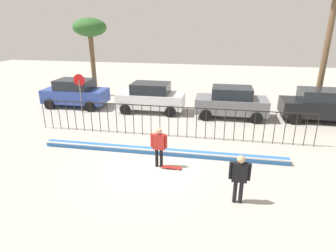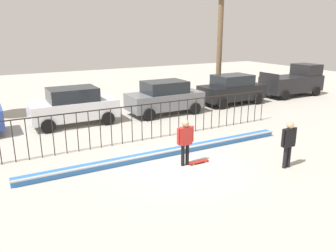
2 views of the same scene
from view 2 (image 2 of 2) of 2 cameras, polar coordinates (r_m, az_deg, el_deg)
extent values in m
plane|color=#ADA89E|center=(12.23, 2.02, -6.70)|extent=(60.00, 60.00, 0.00)
cube|color=#2D6BB7|center=(13.10, -0.54, -4.57)|extent=(11.00, 0.36, 0.22)
cylinder|color=#B2B2B7|center=(12.92, -0.16, -4.36)|extent=(11.00, 0.09, 0.09)
cylinder|color=black|center=(13.46, -24.70, -2.37)|extent=(0.04, 0.04, 1.62)
cylinder|color=black|center=(13.50, -22.74, -2.10)|extent=(0.04, 0.04, 1.62)
cylinder|color=black|center=(13.55, -20.79, -1.82)|extent=(0.04, 0.04, 1.62)
cylinder|color=black|center=(13.61, -18.86, -1.55)|extent=(0.04, 0.04, 1.62)
cylinder|color=black|center=(13.69, -16.95, -1.28)|extent=(0.04, 0.04, 1.62)
cylinder|color=black|center=(13.79, -15.06, -1.01)|extent=(0.04, 0.04, 1.62)
cylinder|color=black|center=(13.90, -13.21, -0.74)|extent=(0.04, 0.04, 1.62)
cylinder|color=black|center=(14.02, -11.38, -0.47)|extent=(0.04, 0.04, 1.62)
cylinder|color=black|center=(14.16, -9.59, -0.21)|extent=(0.04, 0.04, 1.62)
cylinder|color=black|center=(14.31, -7.83, 0.04)|extent=(0.04, 0.04, 1.62)
cylinder|color=black|center=(14.48, -6.11, 0.29)|extent=(0.04, 0.04, 1.62)
cylinder|color=black|center=(14.66, -4.44, 0.53)|extent=(0.04, 0.04, 1.62)
cylinder|color=black|center=(14.85, -2.80, 0.77)|extent=(0.04, 0.04, 1.62)
cylinder|color=black|center=(15.06, -1.21, 1.00)|extent=(0.04, 0.04, 1.62)
cylinder|color=black|center=(15.27, 0.34, 1.22)|extent=(0.04, 0.04, 1.62)
cylinder|color=black|center=(15.50, 1.84, 1.43)|extent=(0.04, 0.04, 1.62)
cylinder|color=black|center=(15.73, 3.30, 1.64)|extent=(0.04, 0.04, 1.62)
cylinder|color=black|center=(15.98, 4.72, 1.84)|extent=(0.04, 0.04, 1.62)
cylinder|color=black|center=(16.24, 6.09, 2.04)|extent=(0.04, 0.04, 1.62)
cylinder|color=black|center=(16.51, 7.42, 2.22)|extent=(0.04, 0.04, 1.62)
cylinder|color=black|center=(16.78, 8.71, 2.40)|extent=(0.04, 0.04, 1.62)
cylinder|color=black|center=(17.06, 9.95, 2.57)|extent=(0.04, 0.04, 1.62)
cylinder|color=black|center=(17.35, 11.16, 2.74)|extent=(0.04, 0.04, 1.62)
cylinder|color=black|center=(17.65, 12.32, 2.89)|extent=(0.04, 0.04, 1.62)
cylinder|color=black|center=(17.96, 13.45, 3.05)|extent=(0.04, 0.04, 1.62)
cylinder|color=black|center=(18.27, 14.53, 3.19)|extent=(0.04, 0.04, 1.62)
cylinder|color=black|center=(18.59, 15.59, 3.33)|extent=(0.04, 0.04, 1.62)
cube|color=black|center=(14.47, -4.50, 3.55)|extent=(14.00, 0.04, 0.04)
cylinder|color=black|center=(12.09, 2.52, -4.98)|extent=(0.13, 0.13, 0.78)
cylinder|color=black|center=(12.19, 3.27, -4.82)|extent=(0.13, 0.13, 0.78)
cube|color=#B22823|center=(11.90, 2.95, -1.68)|extent=(0.48, 0.20, 0.65)
sphere|color=#A87A5B|center=(11.77, 2.98, 0.41)|extent=(0.26, 0.26, 0.26)
cylinder|color=#B22823|center=(11.75, 1.75, -1.74)|extent=(0.10, 0.10, 0.58)
cylinder|color=#B22823|center=(12.04, 4.12, -1.32)|extent=(0.10, 0.10, 0.58)
cube|color=#A51E19|center=(12.45, 5.19, -6.01)|extent=(0.80, 0.20, 0.02)
cylinder|color=silver|center=(12.67, 6.01, -5.82)|extent=(0.05, 0.03, 0.05)
cylinder|color=silver|center=(12.56, 6.40, -6.04)|extent=(0.05, 0.03, 0.05)
cylinder|color=silver|center=(12.39, 3.95, -6.29)|extent=(0.05, 0.03, 0.05)
cylinder|color=silver|center=(12.27, 4.33, -6.52)|extent=(0.05, 0.03, 0.05)
cylinder|color=black|center=(12.57, 19.17, -5.05)|extent=(0.13, 0.13, 0.79)
cylinder|color=black|center=(12.70, 19.74, -4.88)|extent=(0.13, 0.13, 0.79)
cube|color=black|center=(12.41, 19.77, -1.86)|extent=(0.48, 0.21, 0.65)
sphere|color=tan|center=(12.28, 19.97, 0.15)|extent=(0.26, 0.26, 0.26)
cylinder|color=black|center=(12.19, 18.87, -1.92)|extent=(0.10, 0.10, 0.58)
cylinder|color=black|center=(12.61, 20.66, -1.50)|extent=(0.10, 0.10, 0.58)
cube|color=silver|center=(17.85, -15.65, 2.73)|extent=(4.30, 1.90, 0.90)
cube|color=#1E2328|center=(17.69, -15.84, 5.19)|extent=(2.37, 1.71, 0.66)
cylinder|color=black|center=(19.21, -12.01, 2.53)|extent=(0.68, 0.22, 0.68)
cylinder|color=black|center=(17.45, -10.14, 1.26)|extent=(0.68, 0.22, 0.68)
cylinder|color=black|center=(18.60, -20.62, 1.39)|extent=(0.68, 0.22, 0.68)
cylinder|color=black|center=(16.78, -19.59, -0.03)|extent=(0.68, 0.22, 0.68)
cube|color=slate|center=(19.36, -0.56, 4.36)|extent=(4.30, 1.90, 0.90)
cube|color=#1E2328|center=(19.22, -0.57, 6.63)|extent=(2.37, 1.71, 0.66)
cylinder|color=black|center=(20.97, 1.72, 4.01)|extent=(0.68, 0.22, 0.68)
cylinder|color=black|center=(19.40, 4.59, 2.97)|extent=(0.68, 0.22, 0.68)
cylinder|color=black|center=(19.67, -5.64, 3.12)|extent=(0.68, 0.22, 0.68)
cylinder|color=black|center=(17.99, -3.21, 1.94)|extent=(0.68, 0.22, 0.68)
cube|color=black|center=(22.39, 10.73, 5.69)|extent=(4.30, 1.90, 0.90)
cube|color=#1E2328|center=(22.26, 10.84, 7.66)|extent=(2.36, 1.71, 0.66)
cylinder|color=black|center=(24.11, 11.94, 5.27)|extent=(0.68, 0.22, 0.68)
cylinder|color=black|center=(22.74, 15.05, 4.42)|extent=(0.68, 0.22, 0.68)
cylinder|color=black|center=(22.33, 6.21, 4.67)|extent=(0.68, 0.22, 0.68)
cylinder|color=black|center=(20.85, 9.22, 3.73)|extent=(0.68, 0.22, 0.68)
cube|color=black|center=(26.29, 20.12, 6.73)|extent=(4.70, 1.90, 1.10)
cube|color=black|center=(27.27, 22.35, 8.84)|extent=(1.50, 1.75, 0.80)
cube|color=black|center=(24.51, 16.71, 8.15)|extent=(0.12, 1.75, 0.36)
cylinder|color=black|center=(28.18, 20.73, 6.11)|extent=(0.68, 0.22, 0.68)
cylinder|color=black|center=(27.01, 23.77, 5.39)|extent=(0.68, 0.22, 0.68)
cylinder|color=black|center=(25.85, 16.07, 5.70)|extent=(0.68, 0.22, 0.68)
cylinder|color=black|center=(24.57, 19.18, 4.92)|extent=(0.68, 0.22, 0.68)
cylinder|color=brown|center=(24.04, 8.74, 13.86)|extent=(0.36, 0.36, 7.73)
camera|label=1|loc=(8.29, 66.44, 12.37)|focal=30.20mm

